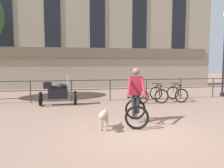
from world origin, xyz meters
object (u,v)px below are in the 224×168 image
at_px(parked_bicycle_near_lamp, 140,95).
at_px(street_lamp, 224,50).
at_px(dog, 104,116).
at_px(parked_bicycle_mid_left, 159,94).
at_px(parked_bicycle_mid_right, 177,94).
at_px(cyclist_with_bike, 136,98).
at_px(parked_motorcycle, 58,93).

height_order(parked_bicycle_near_lamp, street_lamp, street_lamp).
height_order(dog, street_lamp, street_lamp).
relative_size(parked_bicycle_mid_left, parked_bicycle_mid_right, 1.03).
distance_m(parked_bicycle_mid_right, street_lamp, 4.00).
xyz_separation_m(cyclist_with_bike, parked_bicycle_mid_right, (3.11, 3.47, -0.41)).
bearing_deg(parked_bicycle_near_lamp, dog, 67.65).
height_order(cyclist_with_bike, dog, cyclist_with_bike).
relative_size(parked_bicycle_mid_right, street_lamp, 0.25).
xyz_separation_m(dog, parked_motorcycle, (-1.51, 3.86, 0.17)).
bearing_deg(parked_bicycle_mid_right, dog, 47.72).
bearing_deg(parked_motorcycle, dog, -159.00).
bearing_deg(parked_bicycle_near_lamp, parked_motorcycle, 9.43).
distance_m(parked_motorcycle, street_lamp, 9.18).
relative_size(dog, parked_bicycle_mid_right, 0.87).
height_order(parked_motorcycle, parked_bicycle_near_lamp, parked_motorcycle).
relative_size(parked_motorcycle, parked_bicycle_mid_left, 1.36).
distance_m(dog, parked_motorcycle, 4.14).
distance_m(parked_motorcycle, parked_bicycle_mid_right, 5.70).
distance_m(dog, street_lamp, 9.15).
height_order(parked_bicycle_near_lamp, parked_bicycle_mid_left, same).
bearing_deg(parked_bicycle_near_lamp, parked_bicycle_mid_right, -172.60).
height_order(dog, parked_bicycle_mid_left, parked_bicycle_mid_left).
distance_m(cyclist_with_bike, parked_motorcycle, 4.22).
bearing_deg(cyclist_with_bike, parked_bicycle_mid_left, 72.02).
xyz_separation_m(cyclist_with_bike, parked_bicycle_mid_left, (2.16, 3.47, -0.41)).
relative_size(parked_bicycle_near_lamp, street_lamp, 0.26).
bearing_deg(street_lamp, parked_bicycle_mid_left, -167.03).
relative_size(parked_motorcycle, parked_bicycle_near_lamp, 1.36).
xyz_separation_m(parked_bicycle_mid_right, street_lamp, (3.19, 0.96, 2.22)).
distance_m(parked_bicycle_near_lamp, street_lamp, 5.64).
bearing_deg(cyclist_with_bike, parked_motorcycle, 141.71).
height_order(parked_motorcycle, parked_bicycle_mid_left, parked_motorcycle).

